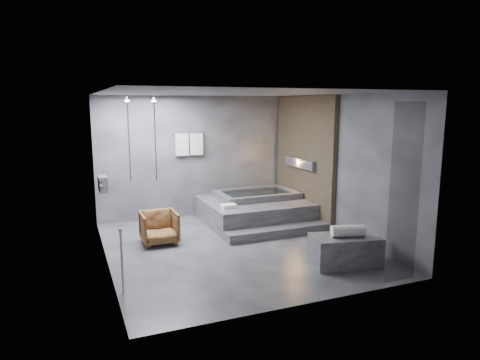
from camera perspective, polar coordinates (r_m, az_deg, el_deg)
name	(u,v)px	position (r m, az deg, el deg)	size (l,w,h in m)	color
room	(249,152)	(8.01, 1.18, 3.79)	(5.00, 5.04, 2.82)	#2D2D2F
tub_deck	(254,211)	(9.63, 1.87, -4.10)	(2.20, 2.00, 0.50)	#323234
tub_step	(278,232)	(8.65, 5.08, -6.90)	(2.20, 0.36, 0.18)	#323234
concrete_bench	(345,250)	(7.31, 13.85, -9.10)	(1.09, 0.60, 0.49)	#363639
driftwood_chair	(159,228)	(8.27, -10.73, -6.24)	(0.66, 0.68, 0.62)	#402310
rolled_towel	(348,231)	(7.17, 14.20, -6.60)	(0.19, 0.19, 0.54)	white
deck_towel	(229,206)	(8.81, -1.50, -3.50)	(0.30, 0.22, 0.08)	silver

